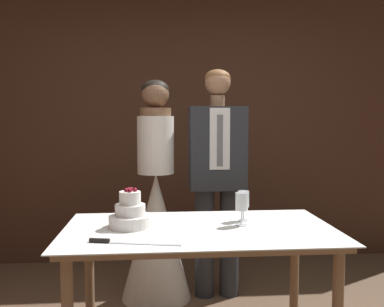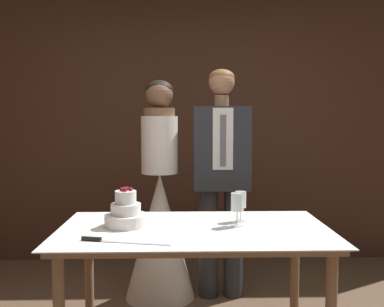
# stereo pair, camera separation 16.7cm
# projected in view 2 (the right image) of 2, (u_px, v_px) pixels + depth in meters

# --- Properties ---
(wall_back) EXTENTS (5.53, 0.12, 2.75)m
(wall_back) POSITION_uv_depth(u_px,v_px,m) (191.00, 121.00, 4.23)
(wall_back) COLOR #472B1E
(wall_back) RESTS_ON ground_plane
(cake_table) EXTENTS (1.48, 0.84, 0.80)m
(cake_table) POSITION_uv_depth(u_px,v_px,m) (194.00, 244.00, 2.35)
(cake_table) COLOR #8E6B4C
(cake_table) RESTS_ON ground_plane
(tiered_cake) EXTENTS (0.24, 0.24, 0.22)m
(tiered_cake) POSITION_uv_depth(u_px,v_px,m) (126.00, 213.00, 2.38)
(tiered_cake) COLOR white
(tiered_cake) RESTS_ON cake_table
(cake_knife) EXTENTS (0.45, 0.12, 0.02)m
(cake_knife) POSITION_uv_depth(u_px,v_px,m) (109.00, 240.00, 2.07)
(cake_knife) COLOR silver
(cake_knife) RESTS_ON cake_table
(wine_glass_near) EXTENTS (0.07, 0.07, 0.18)m
(wine_glass_near) POSITION_uv_depth(u_px,v_px,m) (241.00, 200.00, 2.48)
(wine_glass_near) COLOR silver
(wine_glass_near) RESTS_ON cake_table
(wine_glass_middle) EXTENTS (0.07, 0.07, 0.19)m
(wine_glass_middle) POSITION_uv_depth(u_px,v_px,m) (237.00, 204.00, 2.37)
(wine_glass_middle) COLOR silver
(wine_glass_middle) RESTS_ON cake_table
(bride) EXTENTS (0.54, 0.54, 1.69)m
(bride) POSITION_uv_depth(u_px,v_px,m) (160.00, 218.00, 3.32)
(bride) COLOR white
(bride) RESTS_ON ground_plane
(groom) EXTENTS (0.43, 0.25, 1.77)m
(groom) POSITION_uv_depth(u_px,v_px,m) (221.00, 171.00, 3.30)
(groom) COLOR #282B30
(groom) RESTS_ON ground_plane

